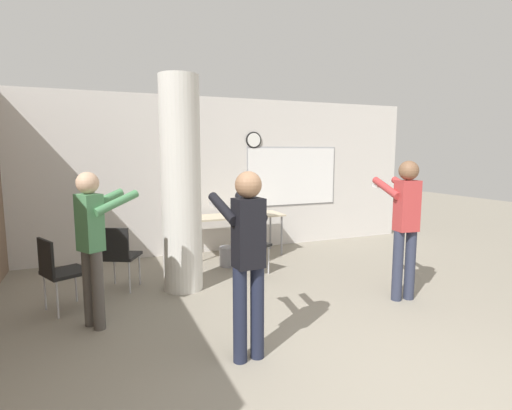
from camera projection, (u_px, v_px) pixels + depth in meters
name	position (u px, v px, depth m)	size (l,w,h in m)	color
ground_plane	(426.00, 407.00, 2.89)	(24.00, 24.00, 0.00)	gray
wall_back	(221.00, 175.00, 7.35)	(8.00, 0.15, 2.80)	silver
support_pillar	(181.00, 185.00, 5.20)	(0.52, 0.52, 2.80)	silver
folding_table	(234.00, 218.00, 6.99)	(1.73, 0.61, 0.73)	beige
bottle_on_table	(244.00, 211.00, 6.90)	(0.07, 0.07, 0.23)	black
waste_bin	(229.00, 256.00, 6.45)	(0.31, 0.31, 0.31)	gray
chair_by_left_wall	(59.00, 269.00, 4.56)	(0.59, 0.59, 0.87)	black
chair_table_front	(248.00, 240.00, 6.00)	(0.59, 0.59, 0.87)	black
chair_near_pillar	(118.00, 253.00, 5.26)	(0.59, 0.59, 0.87)	black
person_playing_side	(405.00, 219.00, 4.89)	(0.45, 0.70, 1.73)	#2D3347
person_watching_back	(93.00, 237.00, 4.10)	(0.66, 0.57, 1.64)	#514C47
person_playing_front	(247.00, 251.00, 3.45)	(0.40, 0.65, 1.68)	#1E2338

